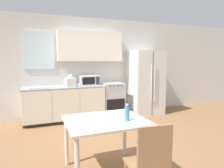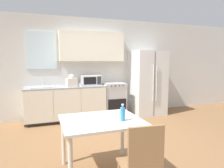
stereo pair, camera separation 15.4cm
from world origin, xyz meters
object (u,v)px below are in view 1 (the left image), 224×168
dining_table (105,127)px  drink_bottle (127,114)px  coffee_mug (80,85)px  oven_range (112,99)px  refrigerator (145,83)px  microwave (89,80)px  dining_chair_near (150,160)px

dining_table → drink_bottle: size_ratio=4.70×
coffee_mug → drink_bottle: bearing=-88.3°
coffee_mug → drink_bottle: (0.08, -2.57, -0.09)m
oven_range → dining_table: oven_range is taller
refrigerator → drink_bottle: size_ratio=8.00×
refrigerator → coffee_mug: size_ratio=15.75×
dining_table → microwave: bearing=79.6°
refrigerator → microwave: (-1.63, 0.17, 0.12)m
refrigerator → dining_table: bearing=-130.1°
coffee_mug → dining_chair_near: (0.02, -3.25, -0.41)m
microwave → dining_table: microwave is taller
microwave → drink_bottle: bearing=-94.9°
oven_range → dining_chair_near: (-0.93, -3.44, 0.07)m
microwave → dining_chair_near: bearing=-94.9°
refrigerator → microwave: refrigerator is taller
microwave → drink_bottle: 2.86m
drink_bottle → refrigerator: bearing=55.0°
coffee_mug → dining_table: (-0.18, -2.42, -0.29)m
refrigerator → microwave: bearing=174.2°
oven_range → microwave: 0.84m
coffee_mug → dining_chair_near: 3.27m
oven_range → drink_bottle: drink_bottle is taller
drink_bottle → dining_table: bearing=149.8°
microwave → dining_chair_near: microwave is taller
oven_range → dining_table: size_ratio=0.88×
oven_range → drink_bottle: (-0.87, -2.76, 0.38)m
oven_range → microwave: size_ratio=1.82×
oven_range → dining_chair_near: 3.56m
refrigerator → dining_chair_near: (-1.93, -3.35, -0.37)m
refrigerator → microwave: size_ratio=3.54×
dining_table → drink_bottle: bearing=-30.2°
dining_chair_near → drink_bottle: bearing=90.3°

